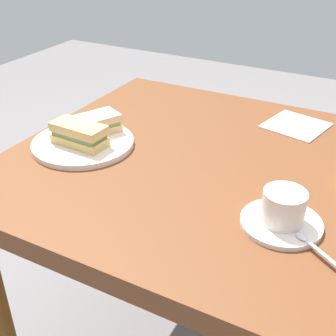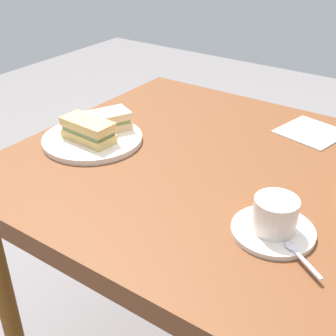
{
  "view_description": "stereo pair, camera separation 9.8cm",
  "coord_description": "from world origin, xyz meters",
  "views": [
    {
      "loc": [
        -0.26,
        0.87,
        1.26
      ],
      "look_at": [
        0.14,
        0.12,
        0.77
      ],
      "focal_mm": 47.94,
      "sensor_mm": 36.0,
      "label": 1
    },
    {
      "loc": [
        -0.34,
        0.82,
        1.26
      ],
      "look_at": [
        0.14,
        0.12,
        0.77
      ],
      "focal_mm": 47.94,
      "sensor_mm": 36.0,
      "label": 2
    }
  ],
  "objects": [
    {
      "name": "sandwich_front",
      "position": [
        0.4,
        0.1,
        0.78
      ],
      "size": [
        0.14,
        0.07,
        0.05
      ],
      "color": "tan",
      "rests_on": "sandwich_plate"
    },
    {
      "name": "spoon",
      "position": [
        -0.19,
        0.21,
        0.75
      ],
      "size": [
        0.09,
        0.07,
        0.01
      ],
      "color": "silver",
      "rests_on": "coffee_saucer"
    },
    {
      "name": "sandwich_back",
      "position": [
        0.4,
        0.03,
        0.77
      ],
      "size": [
        0.12,
        0.15,
        0.05
      ],
      "color": "#E3B481",
      "rests_on": "sandwich_plate"
    },
    {
      "name": "sandwich_plate",
      "position": [
        0.4,
        0.08,
        0.74
      ],
      "size": [
        0.26,
        0.26,
        0.01
      ],
      "primitive_type": "cylinder",
      "color": "silver",
      "rests_on": "dining_table"
    },
    {
      "name": "coffee_cup",
      "position": [
        -0.13,
        0.16,
        0.78
      ],
      "size": [
        0.08,
        0.11,
        0.06
      ],
      "color": "silver",
      "rests_on": "coffee_saucer"
    },
    {
      "name": "coffee_saucer",
      "position": [
        -0.13,
        0.17,
        0.74
      ],
      "size": [
        0.16,
        0.16,
        0.01
      ],
      "primitive_type": "cylinder",
      "color": "silver",
      "rests_on": "dining_table"
    },
    {
      "name": "dining_table",
      "position": [
        0.0,
        0.0,
        0.66
      ],
      "size": [
        1.12,
        0.86,
        0.74
      ],
      "color": "brown",
      "rests_on": "ground_plane"
    },
    {
      "name": "napkin",
      "position": [
        -0.04,
        -0.29,
        0.74
      ],
      "size": [
        0.18,
        0.18,
        0.0
      ],
      "primitive_type": "cube",
      "rotation": [
        0.0,
        0.0,
        -0.22
      ],
      "color": "white",
      "rests_on": "dining_table"
    }
  ]
}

